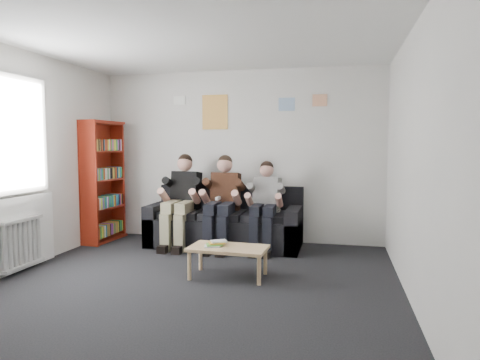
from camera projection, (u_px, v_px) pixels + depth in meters
The scene contains 14 objects.
room_shell at pixel (184, 162), 4.39m from camera, with size 5.00×5.00×5.00m.
sofa at pixel (226, 225), 6.50m from camera, with size 2.28×0.93×0.88m.
bookshelf at pixel (104, 181), 6.78m from camera, with size 0.29×0.86×1.90m.
coffee_table at pixel (228, 250), 4.93m from camera, with size 0.89×0.49×0.36m.
game_cases at pixel (216, 244), 4.95m from camera, with size 0.24×0.22×0.06m.
person_left at pixel (181, 201), 6.42m from camera, with size 0.43×0.91×1.39m.
person_middle at pixel (222, 202), 6.27m from camera, with size 0.42×0.90×1.38m.
person_right at pixel (265, 206), 6.14m from camera, with size 0.38×0.81×1.29m.
radiator at pixel (22, 243), 5.15m from camera, with size 0.10×0.64×0.60m.
window at pixel (15, 187), 5.11m from camera, with size 0.05×1.30×2.36m.
poster_large at pixel (215, 112), 6.83m from camera, with size 0.42×0.01×0.55m, color #E6E651.
poster_blue at pixel (287, 104), 6.56m from camera, with size 0.25×0.01×0.20m, color #3E88D6.
poster_pink at pixel (320, 100), 6.45m from camera, with size 0.22×0.01×0.18m, color #C83E98.
poster_sign at pixel (180, 100), 6.95m from camera, with size 0.20×0.01×0.14m, color white.
Camera 1 is at (1.56, -4.14, 1.53)m, focal length 32.00 mm.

